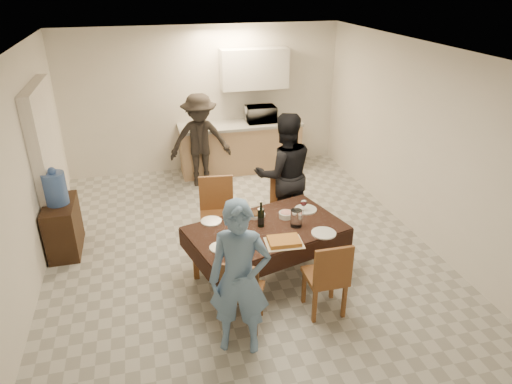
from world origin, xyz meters
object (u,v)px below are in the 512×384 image
(water_pitcher, at_px, (296,218))
(person_far, at_px, (284,174))
(water_jug, at_px, (55,189))
(dining_table, at_px, (266,230))
(console, at_px, (63,227))
(person_near, at_px, (240,279))
(savoury_tart, at_px, (284,241))
(wine_bottle, at_px, (261,214))
(microwave, at_px, (261,114))
(person_kitchen, at_px, (200,141))

(water_pitcher, distance_m, person_far, 1.12)
(water_jug, xyz_separation_m, water_pitcher, (2.78, -1.29, -0.12))
(water_jug, xyz_separation_m, person_far, (2.98, -0.19, -0.05))
(dining_table, distance_m, water_pitcher, 0.38)
(console, height_order, person_near, person_near)
(dining_table, relative_size, person_near, 1.23)
(water_pitcher, relative_size, person_near, 0.13)
(dining_table, height_order, person_near, person_near)
(console, bearing_deg, savoury_tart, -32.53)
(wine_bottle, relative_size, savoury_tart, 0.79)
(savoury_tart, xyz_separation_m, person_far, (0.45, 1.43, 0.16))
(console, distance_m, microwave, 3.97)
(savoury_tart, distance_m, person_far, 1.51)
(water_pitcher, distance_m, person_near, 1.35)
(water_jug, bearing_deg, person_far, -3.57)
(microwave, relative_size, person_kitchen, 0.33)
(console, distance_m, person_kitchen, 2.72)
(wine_bottle, bearing_deg, person_far, 59.04)
(water_jug, bearing_deg, microwave, 33.18)
(microwave, bearing_deg, person_near, 72.62)
(person_near, distance_m, person_far, 2.37)
(wine_bottle, distance_m, savoury_tart, 0.48)
(console, height_order, person_far, person_far)
(dining_table, xyz_separation_m, person_near, (-0.55, -1.05, 0.14))
(microwave, bearing_deg, water_jug, 33.18)
(person_near, bearing_deg, savoury_tart, 63.87)
(dining_table, distance_m, savoury_tart, 0.40)
(water_jug, bearing_deg, person_kitchen, 39.05)
(wine_bottle, distance_m, person_far, 1.17)
(person_near, bearing_deg, water_jug, 147.49)
(console, xyz_separation_m, wine_bottle, (2.38, -1.19, 0.50))
(microwave, bearing_deg, water_pitcher, 81.95)
(microwave, height_order, person_kitchen, person_kitchen)
(water_pitcher, relative_size, person_far, 0.12)
(water_jug, xyz_separation_m, microwave, (3.27, 2.14, 0.14))
(dining_table, bearing_deg, wine_bottle, 119.65)
(microwave, relative_size, person_near, 0.33)
(water_pitcher, xyz_separation_m, microwave, (0.48, 3.42, 0.26))
(water_pitcher, xyz_separation_m, person_far, (0.20, 1.10, 0.08))
(water_pitcher, bearing_deg, wine_bottle, 165.96)
(dining_table, height_order, microwave, microwave)
(wine_bottle, relative_size, person_near, 0.20)
(dining_table, xyz_separation_m, person_far, (0.55, 1.05, 0.21))
(person_far, bearing_deg, person_kitchen, -62.42)
(person_far, bearing_deg, water_pitcher, 81.51)
(console, distance_m, person_near, 3.00)
(wine_bottle, bearing_deg, person_near, -114.44)
(dining_table, bearing_deg, savoury_tart, -90.60)
(person_near, xyz_separation_m, person_kitchen, (0.20, 3.97, 0.00))
(person_far, bearing_deg, water_jug, -1.76)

